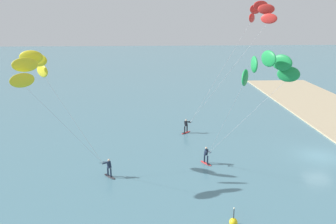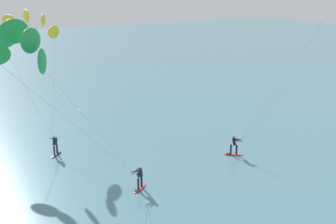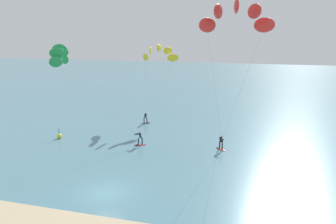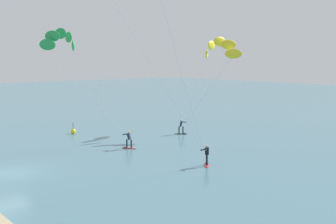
% 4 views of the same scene
% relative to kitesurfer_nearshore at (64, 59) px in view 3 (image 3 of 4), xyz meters
% --- Properties ---
extents(ground_plane, '(240.00, 240.00, 0.00)m').
position_rel_kitesurfer_nearshore_xyz_m(ground_plane, '(8.66, -9.03, -9.86)').
color(ground_plane, slate).
extents(kitesurfer_nearshore, '(9.92, 5.68, 11.46)m').
position_rel_kitesurfer_nearshore_xyz_m(kitesurfer_nearshore, '(0.00, 0.00, 0.00)').
color(kitesurfer_nearshore, red).
rests_on(kitesurfer_nearshore, ground).
extents(kitesurfer_mid_water, '(6.05, 7.50, 10.96)m').
position_rel_kitesurfer_nearshore_xyz_m(kitesurfer_mid_water, '(5.44, 17.01, -0.53)').
color(kitesurfer_mid_water, '#333338').
rests_on(kitesurfer_mid_water, ground).
extents(kitesurfer_far_out, '(5.66, 10.36, 15.08)m').
position_rel_kitesurfer_nearshore_xyz_m(kitesurfer_far_out, '(18.04, -4.62, 3.44)').
color(kitesurfer_far_out, red).
rests_on(kitesurfer_far_out, ground).
extents(marker_buoy, '(0.56, 0.56, 1.38)m').
position_rel_kitesurfer_nearshore_xyz_m(marker_buoy, '(-2.97, 2.34, -9.57)').
color(marker_buoy, yellow).
rests_on(marker_buoy, ground).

